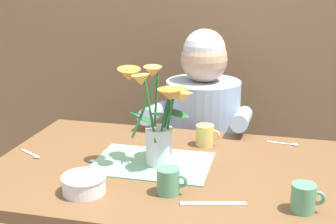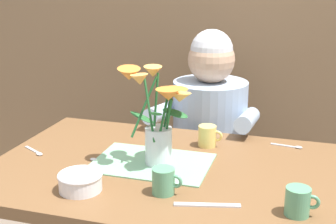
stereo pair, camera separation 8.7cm
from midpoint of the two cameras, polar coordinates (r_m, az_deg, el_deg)
dining_table at (r=1.63m, az=-1.64°, el=-9.89°), size 1.20×0.80×0.74m
seated_person at (r=2.21m, az=3.05°, el=-4.78°), size 0.45×0.47×1.14m
striped_placemat at (r=1.62m, az=-3.50°, el=-6.29°), size 0.40×0.28×0.00m
flower_vase at (r=1.54m, az=-2.73°, el=-0.48°), size 0.28×0.21×0.34m
ceramic_bowl at (r=1.44m, az=-12.01°, el=-8.54°), size 0.14×0.14×0.06m
dinner_knife at (r=1.35m, az=3.71°, el=-11.17°), size 0.19×0.06×0.00m
ceramic_mug at (r=1.77m, az=3.17°, el=-2.87°), size 0.09×0.07×0.08m
coffee_cup at (r=1.34m, az=14.49°, el=-10.17°), size 0.09×0.07×0.08m
tea_cup at (r=1.39m, az=-1.73°, el=-8.48°), size 0.09×0.07×0.08m
spoon_0 at (r=1.83m, az=13.11°, el=-3.84°), size 0.12×0.03×0.01m
spoon_1 at (r=1.64m, az=-9.94°, el=-6.14°), size 0.12×0.04×0.01m
spoon_2 at (r=1.76m, az=-17.62°, el=-5.08°), size 0.11×0.07×0.01m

